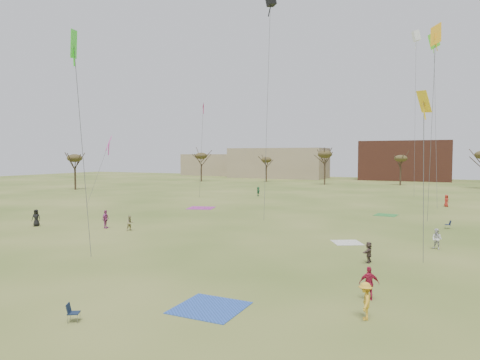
% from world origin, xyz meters
% --- Properties ---
extents(ground, '(260.00, 260.00, 0.00)m').
position_xyz_m(ground, '(0.00, 0.00, 0.00)').
color(ground, '#3A551A').
rests_on(ground, ground).
extents(spectator_fore_a, '(1.14, 0.75, 1.81)m').
position_xyz_m(spectator_fore_a, '(13.17, 0.51, 0.90)').
color(spectator_fore_a, '#A91D3B').
rests_on(spectator_fore_a, ground).
extents(spectator_fore_b, '(0.87, 0.94, 1.56)m').
position_xyz_m(spectator_fore_b, '(-12.43, 11.85, 0.78)').
color(spectator_fore_b, '#9A9162').
rests_on(spectator_fore_b, ground).
extents(spectator_fore_c, '(0.66, 1.46, 1.52)m').
position_xyz_m(spectator_fore_c, '(11.82, 8.75, 0.76)').
color(spectator_fore_c, brown).
rests_on(spectator_fore_c, ground).
extents(flyer_mid_a, '(1.07, 0.95, 1.84)m').
position_xyz_m(flyer_mid_a, '(-23.41, 9.57, 0.92)').
color(flyer_mid_a, black).
rests_on(flyer_mid_a, ground).
extents(flyer_mid_b, '(0.83, 1.23, 1.77)m').
position_xyz_m(flyer_mid_b, '(13.45, -2.39, 0.88)').
color(flyer_mid_b, gold).
rests_on(flyer_mid_b, ground).
extents(spectator_mid_d, '(0.68, 1.20, 1.93)m').
position_xyz_m(spectator_mid_d, '(-15.72, 11.86, 0.96)').
color(spectator_mid_d, '#AC488E').
rests_on(spectator_mid_d, ground).
extents(spectator_mid_e, '(1.03, 0.94, 1.71)m').
position_xyz_m(spectator_mid_e, '(16.14, 15.73, 0.85)').
color(spectator_mid_e, silver).
rests_on(spectator_mid_e, ground).
extents(flyer_far_a, '(1.03, 1.68, 1.73)m').
position_xyz_m(flyer_far_a, '(-15.33, 51.93, 0.86)').
color(flyer_far_a, '#236943').
rests_on(flyer_far_a, ground).
extents(flyer_far_b, '(0.93, 1.05, 1.80)m').
position_xyz_m(flyer_far_b, '(16.74, 48.45, 0.90)').
color(flyer_far_b, '#A7271C').
rests_on(flyer_far_b, ground).
extents(blanket_blue, '(3.34, 3.34, 0.03)m').
position_xyz_m(blanket_blue, '(6.08, -4.24, 0.00)').
color(blanket_blue, '#2950B3').
rests_on(blanket_blue, ground).
extents(blanket_cream, '(3.23, 3.23, 0.03)m').
position_xyz_m(blanket_cream, '(8.94, 15.24, 0.00)').
color(blanket_cream, silver).
rests_on(blanket_cream, ground).
extents(blanket_plum, '(4.58, 4.58, 0.03)m').
position_xyz_m(blanket_plum, '(-15.53, 31.27, 0.00)').
color(blanket_plum, '#A13191').
rests_on(blanket_plum, ground).
extents(blanket_olive, '(2.93, 2.93, 0.03)m').
position_xyz_m(blanket_olive, '(9.77, 35.13, 0.00)').
color(blanket_olive, '#2F8135').
rests_on(blanket_olive, ground).
extents(camp_chair_center, '(0.72, 0.71, 0.87)m').
position_xyz_m(camp_chair_center, '(1.27, -8.57, 0.26)').
color(camp_chair_center, '#142037').
rests_on(camp_chair_center, ground).
extents(camp_chair_right, '(0.64, 0.60, 0.87)m').
position_xyz_m(camp_chair_right, '(16.96, 27.24, 0.26)').
color(camp_chair_right, '#121A33').
rests_on(camp_chair_right, ground).
extents(kites_aloft, '(69.93, 71.61, 27.49)m').
position_xyz_m(kites_aloft, '(6.09, 33.82, 21.27)').
color(kites_aloft, '#C33A16').
rests_on(kites_aloft, ground).
extents(tree_line, '(117.44, 49.32, 8.91)m').
position_xyz_m(tree_line, '(-2.85, 79.12, 7.09)').
color(tree_line, '#3A2B1E').
rests_on(tree_line, ground).
extents(building_tan, '(32.00, 14.00, 10.00)m').
position_xyz_m(building_tan, '(-35.00, 115.00, 5.00)').
color(building_tan, '#937F60').
rests_on(building_tan, ground).
extents(building_brick, '(26.00, 16.00, 12.00)m').
position_xyz_m(building_brick, '(5.00, 120.00, 6.00)').
color(building_brick, brown).
rests_on(building_brick, ground).
extents(building_tan_west, '(20.00, 12.00, 8.00)m').
position_xyz_m(building_tan_west, '(-65.00, 122.00, 4.00)').
color(building_tan_west, '#937F60').
rests_on(building_tan_west, ground).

